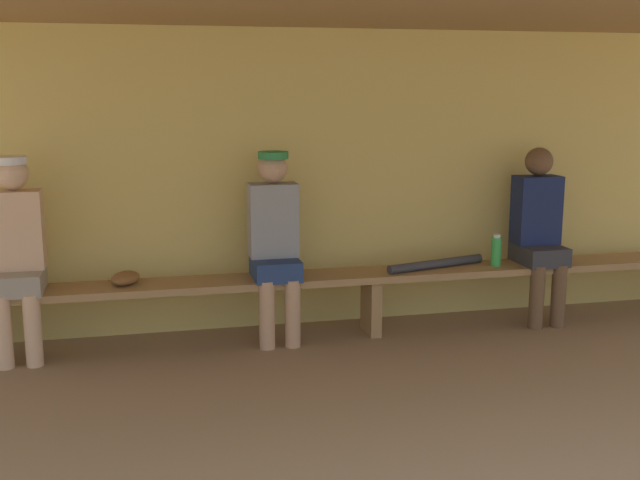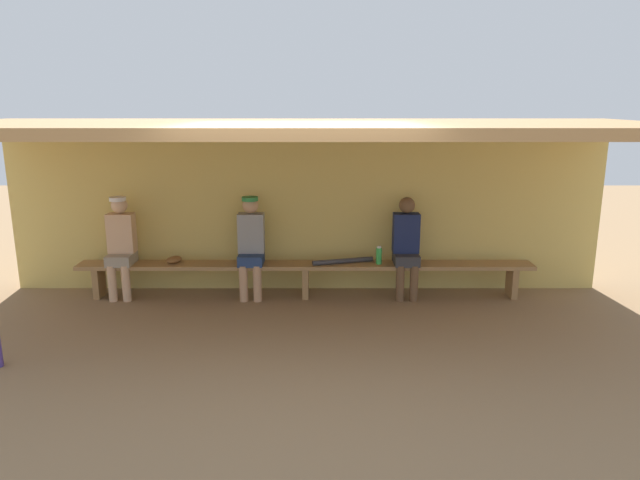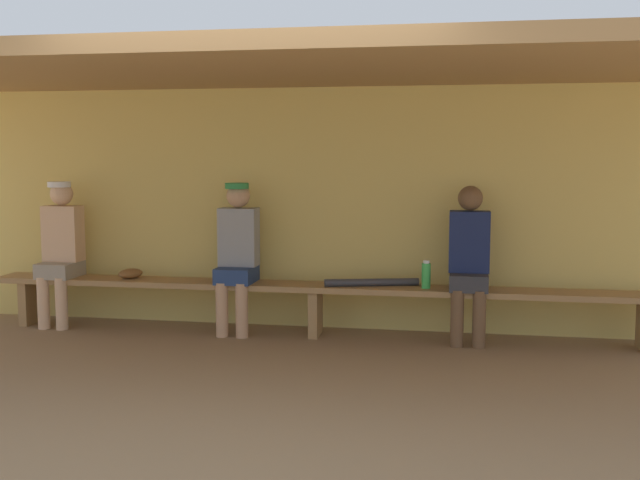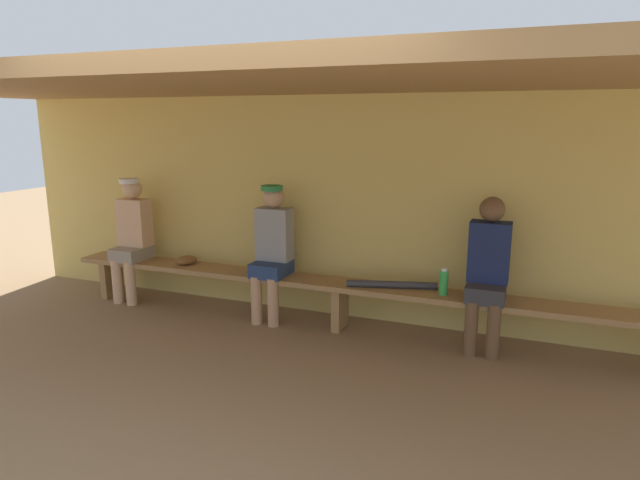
{
  "view_description": "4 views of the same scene",
  "coord_description": "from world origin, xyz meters",
  "px_view_note": "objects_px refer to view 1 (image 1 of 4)",
  "views": [
    {
      "loc": [
        -1.61,
        -3.72,
        1.78
      ],
      "look_at": [
        -0.43,
        1.36,
        0.75
      ],
      "focal_mm": 43.6,
      "sensor_mm": 36.0,
      "label": 1
    },
    {
      "loc": [
        0.19,
        -5.82,
        2.55
      ],
      "look_at": [
        0.2,
        1.44,
        0.8
      ],
      "focal_mm": 32.57,
      "sensor_mm": 36.0,
      "label": 2
    },
    {
      "loc": [
        1.27,
        -5.13,
        1.62
      ],
      "look_at": [
        0.1,
        1.26,
        0.89
      ],
      "focal_mm": 44.0,
      "sensor_mm": 36.0,
      "label": 3
    },
    {
      "loc": [
        1.63,
        -3.12,
        1.96
      ],
      "look_at": [
        -0.04,
        1.12,
        0.96
      ],
      "focal_mm": 30.61,
      "sensor_mm": 36.0,
      "label": 4
    }
  ],
  "objects_px": {
    "water_bottle_blue": "(496,251)",
    "baseball_bat": "(436,264)",
    "player_rightmost": "(539,228)",
    "player_shirtless_tan": "(275,237)",
    "player_in_white": "(16,249)",
    "baseball_glove_worn": "(125,278)",
    "bench": "(371,281)"
  },
  "relations": [
    {
      "from": "player_rightmost",
      "to": "player_shirtless_tan",
      "type": "bearing_deg",
      "value": 179.99
    },
    {
      "from": "player_shirtless_tan",
      "to": "water_bottle_blue",
      "type": "distance_m",
      "value": 1.69
    },
    {
      "from": "player_in_white",
      "to": "baseball_bat",
      "type": "bearing_deg",
      "value": -0.07
    },
    {
      "from": "baseball_bat",
      "to": "player_rightmost",
      "type": "bearing_deg",
      "value": -15.0
    },
    {
      "from": "bench",
      "to": "player_rightmost",
      "type": "xyz_separation_m",
      "value": [
        1.32,
        0.0,
        0.34
      ]
    },
    {
      "from": "water_bottle_blue",
      "to": "baseball_bat",
      "type": "bearing_deg",
      "value": 177.25
    },
    {
      "from": "player_in_white",
      "to": "player_rightmost",
      "type": "xyz_separation_m",
      "value": [
        3.74,
        -0.0,
        -0.02
      ]
    },
    {
      "from": "bench",
      "to": "player_shirtless_tan",
      "type": "xyz_separation_m",
      "value": [
        -0.71,
        0.0,
        0.36
      ]
    },
    {
      "from": "water_bottle_blue",
      "to": "baseball_glove_worn",
      "type": "height_order",
      "value": "water_bottle_blue"
    },
    {
      "from": "bench",
      "to": "baseball_glove_worn",
      "type": "distance_m",
      "value": 1.74
    },
    {
      "from": "player_shirtless_tan",
      "to": "water_bottle_blue",
      "type": "height_order",
      "value": "player_shirtless_tan"
    },
    {
      "from": "player_shirtless_tan",
      "to": "water_bottle_blue",
      "type": "relative_size",
      "value": 5.61
    },
    {
      "from": "water_bottle_blue",
      "to": "player_shirtless_tan",
      "type": "bearing_deg",
      "value": 179.11
    },
    {
      "from": "bench",
      "to": "water_bottle_blue",
      "type": "xyz_separation_m",
      "value": [
        0.97,
        -0.02,
        0.19
      ]
    },
    {
      "from": "player_shirtless_tan",
      "to": "baseball_glove_worn",
      "type": "relative_size",
      "value": 5.6
    },
    {
      "from": "bench",
      "to": "baseball_bat",
      "type": "bearing_deg",
      "value": -0.0
    },
    {
      "from": "bench",
      "to": "water_bottle_blue",
      "type": "relative_size",
      "value": 25.01
    },
    {
      "from": "player_in_white",
      "to": "water_bottle_blue",
      "type": "bearing_deg",
      "value": -0.44
    },
    {
      "from": "baseball_glove_worn",
      "to": "player_rightmost",
      "type": "bearing_deg",
      "value": 118.94
    },
    {
      "from": "player_rightmost",
      "to": "water_bottle_blue",
      "type": "distance_m",
      "value": 0.39
    },
    {
      "from": "player_shirtless_tan",
      "to": "player_in_white",
      "type": "bearing_deg",
      "value": 180.0
    },
    {
      "from": "player_in_white",
      "to": "player_rightmost",
      "type": "height_order",
      "value": "player_in_white"
    },
    {
      "from": "player_shirtless_tan",
      "to": "baseball_bat",
      "type": "bearing_deg",
      "value": -0.17
    },
    {
      "from": "bench",
      "to": "player_in_white",
      "type": "bearing_deg",
      "value": 179.92
    },
    {
      "from": "player_in_white",
      "to": "baseball_glove_worn",
      "type": "xyz_separation_m",
      "value": [
        0.68,
        0.02,
        -0.24
      ]
    },
    {
      "from": "bench",
      "to": "player_shirtless_tan",
      "type": "distance_m",
      "value": 0.8
    },
    {
      "from": "baseball_bat",
      "to": "water_bottle_blue",
      "type": "bearing_deg",
      "value": -17.96
    },
    {
      "from": "player_in_white",
      "to": "player_rightmost",
      "type": "relative_size",
      "value": 1.01
    },
    {
      "from": "baseball_glove_worn",
      "to": "baseball_bat",
      "type": "relative_size",
      "value": 0.29
    },
    {
      "from": "bench",
      "to": "water_bottle_blue",
      "type": "height_order",
      "value": "water_bottle_blue"
    },
    {
      "from": "bench",
      "to": "baseball_bat",
      "type": "relative_size",
      "value": 7.28
    },
    {
      "from": "baseball_glove_worn",
      "to": "bench",
      "type": "bearing_deg",
      "value": 118.58
    }
  ]
}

